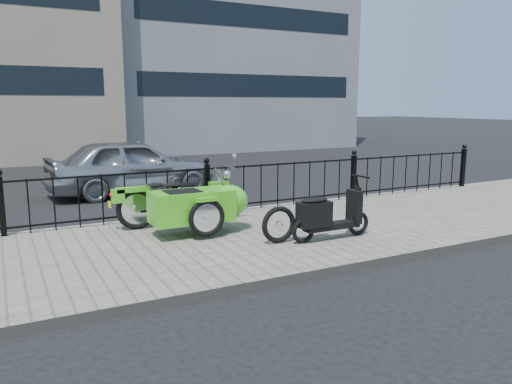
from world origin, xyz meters
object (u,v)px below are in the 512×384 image
scooter (327,216)px  sedan_car (132,166)px  spare_tire (279,225)px  motorcycle_sidecar (199,203)px

scooter → sedan_car: bearing=103.8°
scooter → spare_tire: scooter is taller
scooter → sedan_car: sedan_car is taller
motorcycle_sidecar → sedan_car: sedan_car is taller
motorcycle_sidecar → sedan_car: bearing=89.4°
motorcycle_sidecar → sedan_car: (0.05, 4.71, 0.10)m
scooter → sedan_car: (-1.51, 6.12, 0.19)m
motorcycle_sidecar → spare_tire: 1.48m
motorcycle_sidecar → sedan_car: 4.72m
motorcycle_sidecar → spare_tire: bearing=-56.2°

